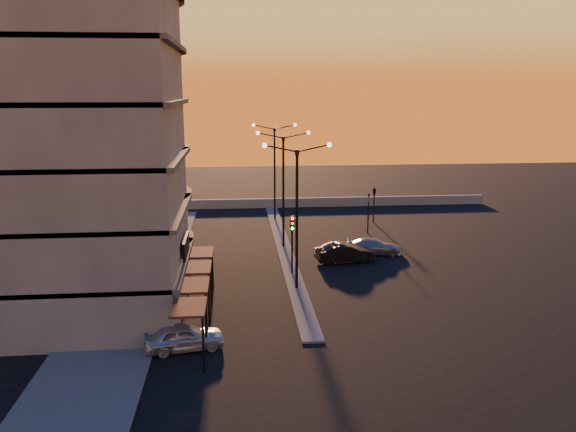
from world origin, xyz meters
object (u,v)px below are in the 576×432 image
Objects in this scene: streetlamp_mid at (283,180)px; traffic_light_main at (292,235)px; car_wagon at (374,246)px; car_hatchback at (184,337)px; car_sedan at (345,253)px.

traffic_light_main is at bearing -90.00° from streetlamp_mid.
car_wagon is at bearing -20.50° from streetlamp_mid.
streetlamp_mid reaches higher than car_hatchback.
car_wagon is at bearing -62.23° from car_sedan.
car_hatchback reaches higher than car_wagon.
streetlamp_mid is at bearing 90.00° from traffic_light_main.
traffic_light_main reaches higher than car_sedan.
streetlamp_mid is 2.40× the size of car_hatchback.
streetlamp_mid is 7.62m from traffic_light_main.
streetlamp_mid is at bearing -29.81° from car_hatchback.
car_sedan is (4.24, -4.47, -4.87)m from streetlamp_mid.
streetlamp_mid is 19.79m from car_hatchback.
car_hatchback is at bearing -109.82° from streetlamp_mid.
traffic_light_main is at bearing 115.29° from car_sedan.
streetlamp_mid reaches higher than traffic_light_main.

